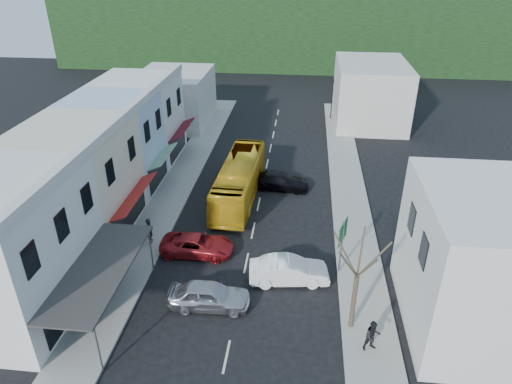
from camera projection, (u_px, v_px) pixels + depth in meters
The scene contains 18 objects.
ground at pixel (246, 263), 30.55m from camera, with size 120.00×120.00×0.00m, color black.
sidewalk_left at pixel (176, 188), 40.00m from camera, with size 3.00×52.00×0.15m, color gray.
sidewalk_right at pixel (349, 197), 38.55m from camera, with size 3.00×52.00×0.15m, color gray.
shopfront_row at pixel (89, 169), 34.24m from camera, with size 8.25×30.00×8.00m.
right_building at pixel (491, 264), 23.86m from camera, with size 8.00×9.00×8.00m, color silver.
distant_block_left at pixel (175, 98), 53.95m from camera, with size 8.00×10.00×6.00m, color #B7B2A8.
distant_block_right at pixel (370, 92), 54.13m from camera, with size 8.00×12.00×7.00m, color #B7B2A8.
hillside at pixel (283, 21), 84.56m from camera, with size 80.00×26.00×14.00m.
bus at pixel (239, 180), 37.97m from camera, with size 2.50×11.60×3.10m, color gold.
car_silver at pixel (209, 297), 26.53m from camera, with size 1.80×4.40×1.40m, color #B0B0B5.
car_white at pixel (289, 272), 28.54m from camera, with size 1.80×4.40×1.40m, color white.
car_red at pixel (197, 245), 31.18m from camera, with size 1.90×4.60×1.40m, color maroon.
car_black_near at pixel (280, 181), 39.71m from camera, with size 1.84×4.50×1.40m, color black.
pedestrian_left at pixel (150, 231), 32.12m from camera, with size 0.60×0.40×1.70m, color black.
pedestrian_right at pixel (373, 337), 23.40m from camera, with size 0.70×0.44×1.70m, color black.
direction_sign at pixel (341, 248), 28.72m from camera, with size 0.77×1.72×3.91m, color #0F5023, non-canonical shape.
street_tree at pixel (357, 277), 23.65m from camera, with size 2.58×2.58×7.14m, color #352C21, non-canonical shape.
traffic_signal at pixel (332, 99), 55.00m from camera, with size 0.69×1.10×5.11m, color black, non-canonical shape.
Camera 1 is at (3.34, -24.47, 18.60)m, focal length 32.00 mm.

